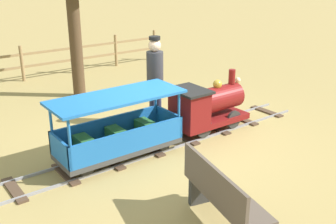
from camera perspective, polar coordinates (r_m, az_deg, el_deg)
ground_plane at (r=6.70m, az=-0.57°, el=-4.56°), size 60.00×60.00×0.00m
track at (r=6.72m, az=-0.17°, el=-4.31°), size 0.73×5.70×0.04m
locomotive at (r=7.05m, az=5.44°, el=0.90°), size 0.69×1.45×1.00m
passenger_car at (r=6.11m, az=-6.99°, el=-2.91°), size 0.79×2.00×0.97m
conductor_person at (r=7.26m, az=-1.85°, el=5.47°), size 0.30×0.30×1.62m
park_bench at (r=4.55m, az=7.69°, el=-11.82°), size 1.36×0.69×0.82m
fence_section at (r=10.98m, az=-16.60°, el=7.23°), size 0.08×6.78×0.90m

